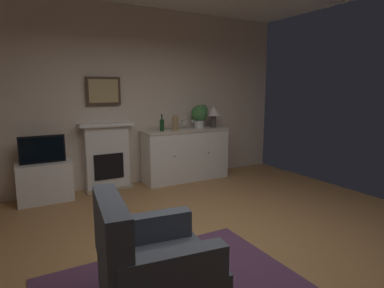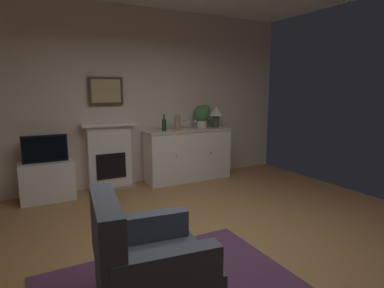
{
  "view_description": "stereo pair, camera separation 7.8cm",
  "coord_description": "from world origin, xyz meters",
  "px_view_note": "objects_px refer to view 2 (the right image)",
  "views": [
    {
      "loc": [
        -1.78,
        -2.53,
        1.64
      ],
      "look_at": [
        0.03,
        0.7,
        1.0
      ],
      "focal_mm": 29.71,
      "sensor_mm": 36.0,
      "label": 1
    },
    {
      "loc": [
        -1.71,
        -2.56,
        1.64
      ],
      "look_at": [
        0.03,
        0.7,
        1.0
      ],
      "focal_mm": 29.71,
      "sensor_mm": 36.0,
      "label": 2
    }
  ],
  "objects_px": {
    "potted_plant_small": "(202,114)",
    "armchair": "(146,266)",
    "wine_glass_center": "(189,122)",
    "framed_picture": "(106,91)",
    "table_lamp": "(216,113)",
    "tv_set": "(45,149)",
    "wine_glass_right": "(195,122)",
    "vase_decorative": "(177,122)",
    "fireplace_unit": "(110,156)",
    "sideboard_cabinet": "(188,155)",
    "tv_cabinet": "(47,181)",
    "wine_bottle": "(164,125)",
    "wine_glass_left": "(184,123)"
  },
  "relations": [
    {
      "from": "wine_glass_right",
      "to": "tv_set",
      "type": "height_order",
      "value": "wine_glass_right"
    },
    {
      "from": "wine_glass_left",
      "to": "tv_set",
      "type": "distance_m",
      "value": 2.29
    },
    {
      "from": "fireplace_unit",
      "to": "potted_plant_small",
      "type": "height_order",
      "value": "potted_plant_small"
    },
    {
      "from": "sideboard_cabinet",
      "to": "vase_decorative",
      "type": "height_order",
      "value": "vase_decorative"
    },
    {
      "from": "wine_glass_center",
      "to": "wine_glass_right",
      "type": "relative_size",
      "value": 1.0
    },
    {
      "from": "sideboard_cabinet",
      "to": "vase_decorative",
      "type": "relative_size",
      "value": 5.65
    },
    {
      "from": "table_lamp",
      "to": "armchair",
      "type": "relative_size",
      "value": 0.43
    },
    {
      "from": "wine_glass_left",
      "to": "tv_set",
      "type": "height_order",
      "value": "wine_glass_left"
    },
    {
      "from": "fireplace_unit",
      "to": "tv_cabinet",
      "type": "distance_m",
      "value": 1.02
    },
    {
      "from": "wine_glass_right",
      "to": "armchair",
      "type": "distance_m",
      "value": 3.68
    },
    {
      "from": "framed_picture",
      "to": "armchair",
      "type": "xyz_separation_m",
      "value": [
        -0.52,
        -3.23,
        -1.23
      ]
    },
    {
      "from": "vase_decorative",
      "to": "tv_set",
      "type": "relative_size",
      "value": 0.45
    },
    {
      "from": "wine_glass_center",
      "to": "vase_decorative",
      "type": "xyz_separation_m",
      "value": [
        -0.27,
        -0.09,
        0.02
      ]
    },
    {
      "from": "armchair",
      "to": "tv_set",
      "type": "bearing_deg",
      "value": 98.61
    },
    {
      "from": "framed_picture",
      "to": "tv_set",
      "type": "bearing_deg",
      "value": -166.69
    },
    {
      "from": "table_lamp",
      "to": "wine_glass_left",
      "type": "bearing_deg",
      "value": -178.79
    },
    {
      "from": "vase_decorative",
      "to": "potted_plant_small",
      "type": "distance_m",
      "value": 0.58
    },
    {
      "from": "table_lamp",
      "to": "tv_set",
      "type": "distance_m",
      "value": 2.98
    },
    {
      "from": "tv_cabinet",
      "to": "armchair",
      "type": "distance_m",
      "value": 3.06
    },
    {
      "from": "sideboard_cabinet",
      "to": "armchair",
      "type": "relative_size",
      "value": 1.73
    },
    {
      "from": "wine_glass_center",
      "to": "armchair",
      "type": "distance_m",
      "value": 3.67
    },
    {
      "from": "sideboard_cabinet",
      "to": "wine_glass_center",
      "type": "bearing_deg",
      "value": 49.75
    },
    {
      "from": "fireplace_unit",
      "to": "table_lamp",
      "type": "bearing_deg",
      "value": -5.13
    },
    {
      "from": "sideboard_cabinet",
      "to": "vase_decorative",
      "type": "distance_m",
      "value": 0.65
    },
    {
      "from": "sideboard_cabinet",
      "to": "table_lamp",
      "type": "xyz_separation_m",
      "value": [
        0.59,
        0.0,
        0.74
      ]
    },
    {
      "from": "wine_bottle",
      "to": "framed_picture",
      "type": "bearing_deg",
      "value": 165.7
    },
    {
      "from": "armchair",
      "to": "potted_plant_small",
      "type": "bearing_deg",
      "value": 53.93
    },
    {
      "from": "table_lamp",
      "to": "vase_decorative",
      "type": "height_order",
      "value": "table_lamp"
    },
    {
      "from": "wine_glass_center",
      "to": "wine_glass_right",
      "type": "bearing_deg",
      "value": -24.87
    },
    {
      "from": "vase_decorative",
      "to": "wine_bottle",
      "type": "bearing_deg",
      "value": 170.28
    },
    {
      "from": "wine_glass_center",
      "to": "table_lamp",
      "type": "bearing_deg",
      "value": -3.86
    },
    {
      "from": "wine_bottle",
      "to": "potted_plant_small",
      "type": "relative_size",
      "value": 0.67
    },
    {
      "from": "fireplace_unit",
      "to": "vase_decorative",
      "type": "relative_size",
      "value": 3.91
    },
    {
      "from": "vase_decorative",
      "to": "framed_picture",
      "type": "bearing_deg",
      "value": 166.62
    },
    {
      "from": "wine_bottle",
      "to": "vase_decorative",
      "type": "bearing_deg",
      "value": -9.72
    },
    {
      "from": "framed_picture",
      "to": "potted_plant_small",
      "type": "distance_m",
      "value": 1.76
    },
    {
      "from": "tv_cabinet",
      "to": "tv_set",
      "type": "xyz_separation_m",
      "value": [
        -0.0,
        -0.02,
        0.49
      ]
    },
    {
      "from": "tv_set",
      "to": "potted_plant_small",
      "type": "relative_size",
      "value": 1.44
    },
    {
      "from": "sideboard_cabinet",
      "to": "tv_set",
      "type": "xyz_separation_m",
      "value": [
        -2.35,
        -0.01,
        0.32
      ]
    },
    {
      "from": "table_lamp",
      "to": "wine_glass_right",
      "type": "bearing_deg",
      "value": -178.33
    },
    {
      "from": "wine_glass_center",
      "to": "framed_picture",
      "type": "bearing_deg",
      "value": 172.55
    },
    {
      "from": "vase_decorative",
      "to": "fireplace_unit",
      "type": "bearing_deg",
      "value": 168.78
    },
    {
      "from": "sideboard_cabinet",
      "to": "potted_plant_small",
      "type": "distance_m",
      "value": 0.79
    },
    {
      "from": "potted_plant_small",
      "to": "armchair",
      "type": "height_order",
      "value": "potted_plant_small"
    },
    {
      "from": "fireplace_unit",
      "to": "potted_plant_small",
      "type": "xyz_separation_m",
      "value": [
        1.7,
        -0.13,
        0.64
      ]
    },
    {
      "from": "tv_cabinet",
      "to": "armchair",
      "type": "height_order",
      "value": "armchair"
    },
    {
      "from": "sideboard_cabinet",
      "to": "armchair",
      "type": "height_order",
      "value": "sideboard_cabinet"
    },
    {
      "from": "potted_plant_small",
      "to": "armchair",
      "type": "distance_m",
      "value": 3.86
    },
    {
      "from": "table_lamp",
      "to": "potted_plant_small",
      "type": "bearing_deg",
      "value": 170.52
    },
    {
      "from": "wine_glass_right",
      "to": "armchair",
      "type": "bearing_deg",
      "value": -124.32
    }
  ]
}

